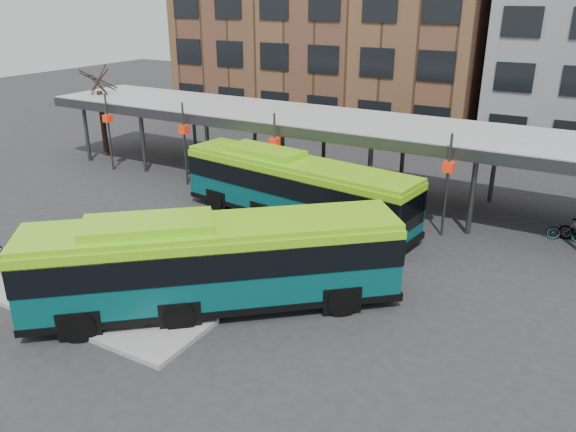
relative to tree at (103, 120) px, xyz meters
The scene contains 6 objects.
ground 21.77m from the tree, 33.69° to the right, with size 120.00×120.00×0.00m, color #28282B.
boarding_island 19.67m from the tree, 50.19° to the right, with size 14.00×3.00×0.18m, color gray.
canopy 18.03m from the tree, ahead, with size 40.00×6.53×4.80m.
tree is the anchor object (origin of this frame).
bus_front 22.70m from the tree, 34.14° to the right, with size 11.50×10.31×3.52m.
bus_rear 17.76m from the tree, 13.38° to the right, with size 12.45×4.23×3.37m.
Camera 1 is at (11.65, -14.57, 10.40)m, focal length 35.00 mm.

